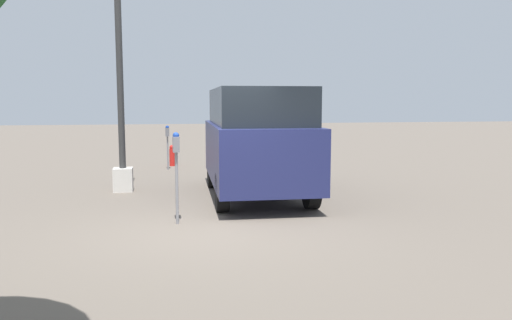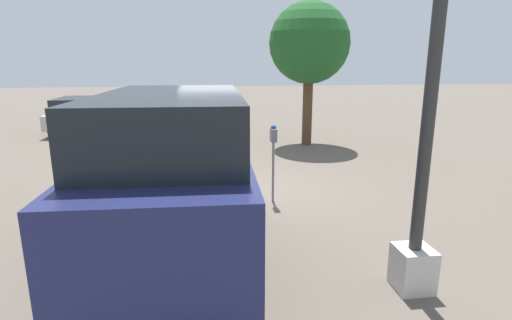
{
  "view_description": "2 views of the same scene",
  "coord_description": "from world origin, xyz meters",
  "px_view_note": "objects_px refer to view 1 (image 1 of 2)",
  "views": [
    {
      "loc": [
        -8.14,
        0.76,
        2.08
      ],
      "look_at": [
        0.28,
        -0.82,
        1.08
      ],
      "focal_mm": 35.0,
      "sensor_mm": 36.0,
      "label": 1
    },
    {
      "loc": [
        7.96,
        -0.85,
        2.77
      ],
      "look_at": [
        0.49,
        0.17,
        0.91
      ],
      "focal_mm": 28.0,
      "sensor_mm": 36.0,
      "label": 2
    }
  ],
  "objects_px": {
    "parking_meter_near": "(176,157)",
    "lamp_post": "(121,122)",
    "parked_van": "(257,140)",
    "parking_meter_far": "(167,137)",
    "fire_hydrant": "(172,155)"
  },
  "relations": [
    {
      "from": "lamp_post",
      "to": "parking_meter_near",
      "type": "bearing_deg",
      "value": -161.35
    },
    {
      "from": "parking_meter_near",
      "to": "lamp_post",
      "type": "relative_size",
      "value": 0.3
    },
    {
      "from": "parked_van",
      "to": "parking_meter_near",
      "type": "bearing_deg",
      "value": 142.13
    },
    {
      "from": "parking_meter_near",
      "to": "parked_van",
      "type": "distance_m",
      "value": 2.8
    },
    {
      "from": "parking_meter_far",
      "to": "fire_hydrant",
      "type": "relative_size",
      "value": 1.99
    },
    {
      "from": "parking_meter_near",
      "to": "lamp_post",
      "type": "bearing_deg",
      "value": 16.96
    },
    {
      "from": "parking_meter_far",
      "to": "fire_hydrant",
      "type": "distance_m",
      "value": 1.11
    },
    {
      "from": "parking_meter_near",
      "to": "lamp_post",
      "type": "distance_m",
      "value": 3.64
    },
    {
      "from": "parking_meter_near",
      "to": "parked_van",
      "type": "height_order",
      "value": "parked_van"
    },
    {
      "from": "parking_meter_far",
      "to": "parked_van",
      "type": "xyz_separation_m",
      "value": [
        -4.91,
        -1.87,
        0.26
      ]
    },
    {
      "from": "parking_meter_far",
      "to": "parked_van",
      "type": "distance_m",
      "value": 5.26
    },
    {
      "from": "fire_hydrant",
      "to": "parking_meter_near",
      "type": "bearing_deg",
      "value": 179.52
    },
    {
      "from": "lamp_post",
      "to": "fire_hydrant",
      "type": "xyz_separation_m",
      "value": [
        4.52,
        -1.22,
        -1.27
      ]
    },
    {
      "from": "fire_hydrant",
      "to": "lamp_post",
      "type": "bearing_deg",
      "value": 164.88
    },
    {
      "from": "lamp_post",
      "to": "parked_van",
      "type": "relative_size",
      "value": 1.16
    }
  ]
}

